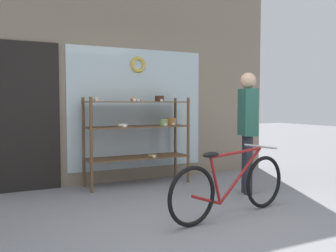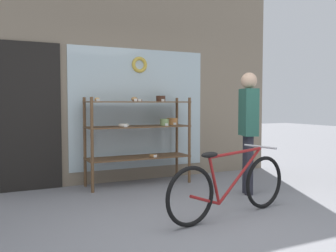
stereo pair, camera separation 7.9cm
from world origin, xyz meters
The scene contains 5 objects.
ground_plane centered at (0.00, 0.00, 0.00)m, with size 30.00×30.00×0.00m, color gray.
storefront_facade centered at (-0.04, 2.71, 1.86)m, with size 5.40×0.13×3.83m.
display_case centered at (0.10, 2.33, 0.85)m, with size 1.58×0.47×1.36m.
bicycle centered at (0.35, 0.38, 0.34)m, with size 1.72×0.50×0.75m.
pedestrian centered at (1.18, 1.12, 0.97)m, with size 0.27×0.36×1.65m.
Camera 1 is at (-2.08, -2.91, 1.24)m, focal length 40.00 mm.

